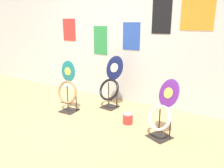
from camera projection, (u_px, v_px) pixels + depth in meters
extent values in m
plane|color=tan|center=(40.00, 134.00, 3.10)|extent=(14.00, 14.00, 0.00)
cube|color=silver|center=(112.00, 35.00, 4.35)|extent=(8.00, 0.06, 2.60)
cube|color=red|center=(69.00, 30.00, 4.85)|extent=(0.36, 0.01, 0.48)
cube|color=black|center=(162.00, 15.00, 3.71)|extent=(0.34, 0.01, 0.62)
cube|color=#284CAD|center=(131.00, 36.00, 4.09)|extent=(0.36, 0.01, 0.51)
cube|color=#2D8E47|center=(100.00, 40.00, 4.48)|extent=(0.33, 0.01, 0.57)
cube|color=orange|center=(198.00, 11.00, 3.40)|extent=(0.51, 0.01, 0.59)
cube|color=black|center=(69.00, 111.00, 3.92)|extent=(0.29, 0.29, 0.01)
cylinder|color=black|center=(68.00, 97.00, 3.98)|extent=(0.02, 0.02, 0.42)
cylinder|color=black|center=(76.00, 99.00, 3.89)|extent=(0.02, 0.02, 0.42)
cylinder|color=black|center=(66.00, 103.00, 3.81)|extent=(0.22, 0.03, 0.02)
torus|color=#9E7042|center=(67.00, 92.00, 3.81)|extent=(0.41, 0.15, 0.41)
ellipsoid|color=#197075|center=(68.00, 71.00, 3.76)|extent=(0.30, 0.05, 0.37)
ellipsoid|color=#EADB4C|center=(68.00, 71.00, 3.74)|extent=(0.14, 0.02, 0.14)
sphere|color=silver|center=(65.00, 81.00, 3.83)|extent=(0.02, 0.02, 0.02)
sphere|color=silver|center=(72.00, 82.00, 3.76)|extent=(0.02, 0.02, 0.02)
cube|color=black|center=(159.00, 137.00, 3.01)|extent=(0.37, 0.37, 0.01)
cylinder|color=black|center=(159.00, 121.00, 3.09)|extent=(0.02, 0.02, 0.35)
cylinder|color=black|center=(170.00, 126.00, 2.94)|extent=(0.02, 0.02, 0.35)
cylinder|color=black|center=(156.00, 129.00, 2.93)|extent=(0.21, 0.10, 0.02)
torus|color=beige|center=(160.00, 118.00, 2.93)|extent=(0.42, 0.34, 0.33)
ellipsoid|color=#60237F|center=(169.00, 93.00, 2.93)|extent=(0.36, 0.27, 0.37)
ellipsoid|color=#E5CC4C|center=(168.00, 93.00, 2.92)|extent=(0.16, 0.11, 0.14)
sphere|color=silver|center=(159.00, 105.00, 3.00)|extent=(0.02, 0.02, 0.02)
sphere|color=silver|center=(170.00, 109.00, 2.87)|extent=(0.02, 0.02, 0.02)
cube|color=black|center=(110.00, 107.00, 4.09)|extent=(0.31, 0.31, 0.01)
cylinder|color=black|center=(109.00, 94.00, 4.16)|extent=(0.02, 0.02, 0.44)
cylinder|color=black|center=(117.00, 96.00, 4.04)|extent=(0.02, 0.02, 0.44)
cylinder|color=black|center=(107.00, 99.00, 3.98)|extent=(0.22, 0.04, 0.02)
torus|color=black|center=(109.00, 89.00, 3.98)|extent=(0.45, 0.29, 0.39)
ellipsoid|color=#141942|center=(115.00, 68.00, 4.01)|extent=(0.39, 0.21, 0.43)
ellipsoid|color=beige|center=(114.00, 68.00, 4.00)|extent=(0.17, 0.08, 0.16)
sphere|color=silver|center=(108.00, 79.00, 4.07)|extent=(0.02, 0.02, 0.02)
sphere|color=silver|center=(117.00, 81.00, 3.95)|extent=(0.02, 0.02, 0.02)
cylinder|color=red|center=(128.00, 118.00, 3.41)|extent=(0.16, 0.16, 0.16)
torus|color=silver|center=(128.00, 114.00, 3.39)|extent=(0.16, 0.16, 0.01)
cylinder|color=#B2B2B7|center=(128.00, 114.00, 3.39)|extent=(0.14, 0.14, 0.00)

